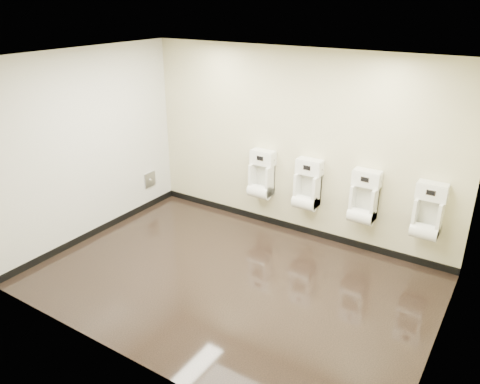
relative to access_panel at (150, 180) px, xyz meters
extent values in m
cube|color=black|center=(2.48, -1.20, -0.50)|extent=(5.00, 3.50, 0.00)
cube|color=silver|center=(2.48, -1.20, 2.30)|extent=(5.00, 3.50, 0.00)
cube|color=beige|center=(2.48, 0.55, 0.90)|extent=(5.00, 0.02, 2.80)
cube|color=beige|center=(2.48, -2.95, 0.90)|extent=(5.00, 0.02, 2.80)
cube|color=beige|center=(-0.02, -1.20, 0.90)|extent=(0.02, 3.50, 2.80)
cube|color=beige|center=(4.98, -1.20, 0.90)|extent=(0.02, 3.50, 2.80)
cube|color=silver|center=(-0.01, -1.20, 0.90)|extent=(0.01, 3.50, 2.80)
cube|color=black|center=(2.48, 0.54, -0.45)|extent=(5.00, 0.02, 0.10)
cube|color=black|center=(-0.01, -1.20, -0.45)|extent=(0.02, 3.50, 0.10)
cube|color=#9E9EA3|center=(0.00, 0.00, 0.00)|extent=(0.03, 0.25, 0.25)
cylinder|color=silver|center=(0.02, 0.00, 0.00)|extent=(0.02, 0.04, 0.04)
cube|color=white|center=(1.99, 0.43, 0.28)|extent=(0.35, 0.25, 0.49)
cube|color=silver|center=(1.99, 0.51, 0.32)|extent=(0.26, 0.01, 0.37)
cylinder|color=white|center=(1.99, 0.36, 0.10)|extent=(0.35, 0.21, 0.21)
cube|color=white|center=(1.99, 0.46, 0.63)|extent=(0.38, 0.18, 0.21)
cube|color=black|center=(1.99, 0.36, 0.65)|extent=(0.10, 0.01, 0.05)
cube|color=silver|center=(1.99, 0.36, 0.65)|extent=(0.12, 0.01, 0.07)
cylinder|color=silver|center=(2.18, 0.46, 0.63)|extent=(0.01, 0.03, 0.03)
cube|color=white|center=(2.77, 0.43, 0.28)|extent=(0.35, 0.25, 0.49)
cube|color=silver|center=(2.77, 0.51, 0.32)|extent=(0.26, 0.01, 0.37)
cylinder|color=white|center=(2.77, 0.36, 0.10)|extent=(0.35, 0.21, 0.21)
cube|color=white|center=(2.77, 0.46, 0.63)|extent=(0.38, 0.18, 0.21)
cube|color=black|center=(2.77, 0.36, 0.65)|extent=(0.10, 0.01, 0.05)
cube|color=silver|center=(2.77, 0.36, 0.65)|extent=(0.12, 0.01, 0.07)
cylinder|color=silver|center=(2.97, 0.46, 0.63)|extent=(0.01, 0.03, 0.03)
cube|color=white|center=(3.63, 0.43, 0.28)|extent=(0.35, 0.25, 0.49)
cube|color=silver|center=(3.63, 0.51, 0.32)|extent=(0.26, 0.01, 0.37)
cylinder|color=white|center=(3.63, 0.36, 0.10)|extent=(0.35, 0.21, 0.21)
cube|color=white|center=(3.63, 0.46, 0.63)|extent=(0.38, 0.18, 0.21)
cube|color=black|center=(3.63, 0.36, 0.65)|extent=(0.10, 0.01, 0.05)
cube|color=silver|center=(3.63, 0.36, 0.65)|extent=(0.12, 0.01, 0.07)
cylinder|color=silver|center=(3.83, 0.46, 0.63)|extent=(0.01, 0.03, 0.03)
cube|color=white|center=(4.48, 0.43, 0.28)|extent=(0.35, 0.25, 0.49)
cube|color=silver|center=(4.48, 0.51, 0.32)|extent=(0.26, 0.01, 0.37)
cylinder|color=white|center=(4.48, 0.36, 0.10)|extent=(0.35, 0.21, 0.21)
cube|color=white|center=(4.48, 0.46, 0.63)|extent=(0.38, 0.18, 0.21)
cube|color=black|center=(4.48, 0.36, 0.65)|extent=(0.10, 0.01, 0.05)
cube|color=silver|center=(4.48, 0.36, 0.65)|extent=(0.12, 0.01, 0.07)
cylinder|color=silver|center=(4.68, 0.46, 0.63)|extent=(0.01, 0.03, 0.03)
camera|label=1|loc=(5.38, -5.50, 2.95)|focal=35.00mm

